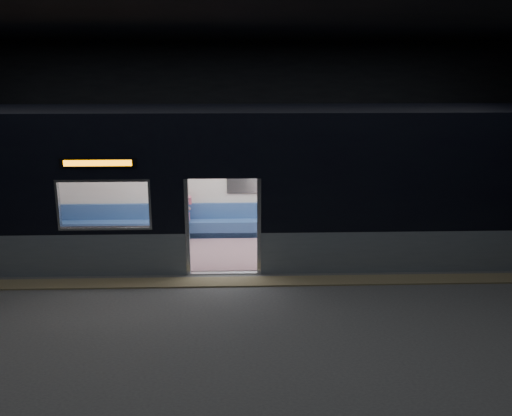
{
  "coord_description": "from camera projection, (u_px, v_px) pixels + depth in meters",
  "views": [
    {
      "loc": [
        0.31,
        -9.68,
        4.19
      ],
      "look_at": [
        0.72,
        2.3,
        1.1
      ],
      "focal_mm": 38.0,
      "sensor_mm": 36.0,
      "label": 1
    }
  ],
  "objects": [
    {
      "name": "transit_map",
      "position": [
        249.0,
        178.0,
        13.78
      ],
      "size": [
        1.05,
        0.03,
        0.68
      ],
      "primitive_type": "cube",
      "color": "white",
      "rests_on": "metro_car"
    },
    {
      "name": "station_envelope",
      "position": [
        220.0,
        100.0,
        9.49
      ],
      "size": [
        24.0,
        14.0,
        5.0
      ],
      "color": "black",
      "rests_on": "station_floor"
    },
    {
      "name": "metro_car",
      "position": [
        224.0,
        174.0,
        12.4
      ],
      "size": [
        18.0,
        3.04,
        3.35
      ],
      "color": "gray",
      "rests_on": "station_floor"
    },
    {
      "name": "passenger",
      "position": [
        181.0,
        208.0,
        13.6
      ],
      "size": [
        0.39,
        0.68,
        1.37
      ],
      "rotation": [
        0.0,
        0.0,
        -0.04
      ],
      "color": "black",
      "rests_on": "metro_car"
    },
    {
      "name": "station_floor",
      "position": [
        223.0,
        294.0,
        10.4
      ],
      "size": [
        24.0,
        14.0,
        0.01
      ],
      "primitive_type": "cube",
      "color": "#47494C",
      "rests_on": "ground"
    },
    {
      "name": "handbag",
      "position": [
        179.0,
        215.0,
        13.41
      ],
      "size": [
        0.36,
        0.34,
        0.14
      ],
      "primitive_type": "cube",
      "rotation": [
        0.0,
        0.0,
        0.41
      ],
      "color": "black",
      "rests_on": "passenger"
    },
    {
      "name": "tactile_strip",
      "position": [
        223.0,
        282.0,
        10.93
      ],
      "size": [
        22.8,
        0.5,
        0.03
      ],
      "primitive_type": "cube",
      "color": "#8C7F59",
      "rests_on": "station_floor"
    }
  ]
}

